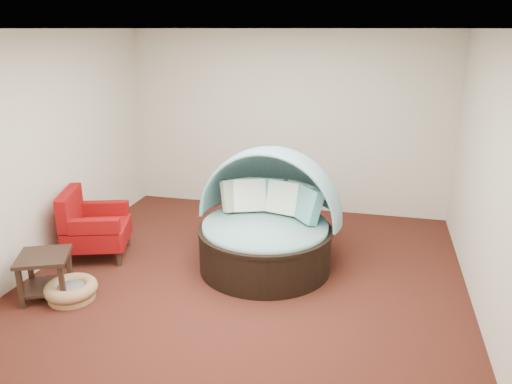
% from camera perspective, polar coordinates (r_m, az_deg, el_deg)
% --- Properties ---
extents(floor, '(5.00, 5.00, 0.00)m').
position_cam_1_polar(floor, '(5.99, -1.09, -9.69)').
color(floor, '#471B14').
rests_on(floor, ground).
extents(wall_back, '(5.00, 0.00, 5.00)m').
position_cam_1_polar(wall_back, '(7.86, 3.57, 7.90)').
color(wall_back, beige).
rests_on(wall_back, floor).
extents(wall_front, '(5.00, 0.00, 5.00)m').
position_cam_1_polar(wall_front, '(3.27, -12.64, -7.71)').
color(wall_front, beige).
rests_on(wall_front, floor).
extents(wall_left, '(0.00, 5.00, 5.00)m').
position_cam_1_polar(wall_left, '(6.56, -22.83, 4.44)').
color(wall_left, beige).
rests_on(wall_left, floor).
extents(wall_right, '(0.00, 5.00, 5.00)m').
position_cam_1_polar(wall_right, '(5.42, 25.30, 1.42)').
color(wall_right, beige).
rests_on(wall_right, floor).
extents(ceiling, '(5.00, 5.00, 0.00)m').
position_cam_1_polar(ceiling, '(5.29, -1.28, 18.17)').
color(ceiling, white).
rests_on(ceiling, wall_back).
extents(canopy_daybed, '(1.84, 1.77, 1.48)m').
position_cam_1_polar(canopy_daybed, '(6.02, 1.37, -2.40)').
color(canopy_daybed, black).
rests_on(canopy_daybed, floor).
extents(pet_basket, '(0.58, 0.58, 0.20)m').
position_cam_1_polar(pet_basket, '(5.86, -20.37, -10.46)').
color(pet_basket, '#9B7346').
rests_on(pet_basket, floor).
extents(red_armchair, '(0.96, 0.96, 0.89)m').
position_cam_1_polar(red_armchair, '(6.68, -18.22, -3.75)').
color(red_armchair, black).
rests_on(red_armchair, floor).
extents(side_table, '(0.68, 0.68, 0.50)m').
position_cam_1_polar(side_table, '(5.90, -22.97, -8.20)').
color(side_table, black).
rests_on(side_table, floor).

